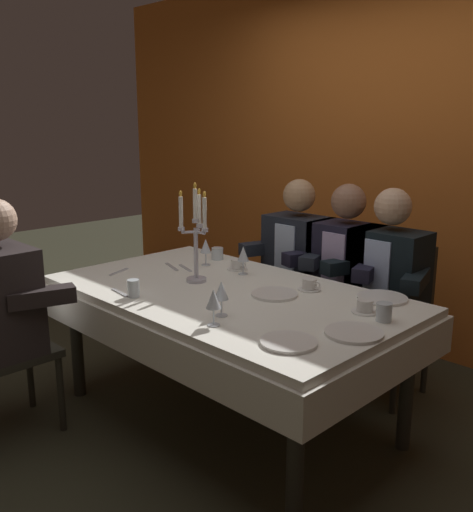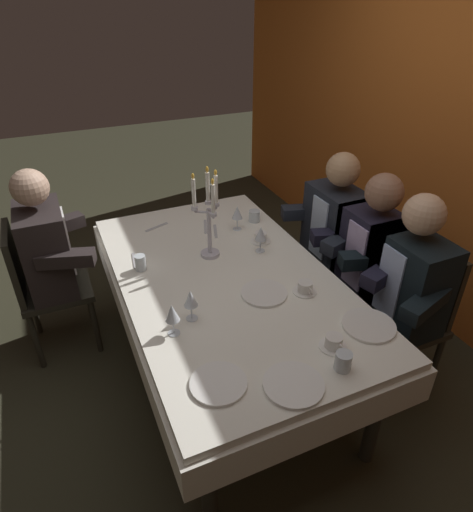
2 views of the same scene
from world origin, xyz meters
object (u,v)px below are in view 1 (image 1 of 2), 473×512
(candelabra, at_px, (195,239))
(dinner_plate_1, at_px, (354,333))
(wine_glass_1, at_px, (221,292))
(seated_diner_3, at_px, (389,275))
(dinner_plate_0, at_px, (382,298))
(water_tumbler_2, at_px, (217,254))
(coffee_cup_2, at_px, (365,307))
(wine_glass_2, at_px, (206,247))
(dinner_plate_3, at_px, (275,294))
(dinner_plate_2, at_px, (289,342))
(wine_glass_0, at_px, (243,255))
(coffee_cup_1, at_px, (237,265))
(seated_diner_2, at_px, (346,266))
(seated_diner_0, at_px, (2,298))
(wine_glass_3, at_px, (213,300))
(dining_table, at_px, (226,312))
(water_tumbler_1, at_px, (133,288))
(seated_diner_1, at_px, (298,256))
(coffee_cup_0, at_px, (310,285))

(candelabra, xyz_separation_m, dinner_plate_1, (1.06, -0.05, -0.23))
(wine_glass_1, height_order, seated_diner_3, seated_diner_3)
(dinner_plate_0, distance_m, seated_diner_3, 0.49)
(candelabra, relative_size, water_tumbler_2, 7.24)
(water_tumbler_2, distance_m, coffee_cup_2, 1.25)
(dinner_plate_1, height_order, wine_glass_2, wine_glass_2)
(seated_diner_3, bearing_deg, dinner_plate_3, -104.67)
(dinner_plate_2, height_order, wine_glass_0, wine_glass_0)
(coffee_cup_1, height_order, seated_diner_2, seated_diner_2)
(coffee_cup_1, bearing_deg, seated_diner_0, -110.01)
(seated_diner_0, bearing_deg, dinner_plate_1, 28.54)
(wine_glass_3, relative_size, coffee_cup_1, 1.24)
(dinner_plate_1, height_order, wine_glass_0, wine_glass_0)
(dining_table, distance_m, water_tumbler_1, 0.51)
(water_tumbler_1, bearing_deg, seated_diner_3, 62.02)
(coffee_cup_1, height_order, seated_diner_0, seated_diner_0)
(dinner_plate_2, height_order, seated_diner_1, seated_diner_1)
(coffee_cup_1, xyz_separation_m, seated_diner_2, (0.40, 0.54, -0.03))
(coffee_cup_2, distance_m, seated_diner_2, 0.87)
(water_tumbler_1, xyz_separation_m, seated_diner_3, (0.69, 1.29, -0.05))
(dinner_plate_0, bearing_deg, dining_table, -145.64)
(dinner_plate_0, height_order, wine_glass_0, wine_glass_0)
(dinner_plate_1, distance_m, water_tumbler_2, 1.43)
(candelabra, relative_size, dinner_plate_0, 2.20)
(dinner_plate_3, height_order, wine_glass_3, wine_glass_3)
(dinner_plate_1, distance_m, seated_diner_3, 1.02)
(wine_glass_0, xyz_separation_m, seated_diner_3, (0.60, 0.60, -0.12))
(water_tumbler_1, distance_m, water_tumbler_2, 0.88)
(seated_diner_0, bearing_deg, seated_diner_1, 75.08)
(coffee_cup_0, height_order, seated_diner_0, seated_diner_0)
(wine_glass_0, bearing_deg, seated_diner_1, 97.27)
(wine_glass_3, relative_size, seated_diner_0, 0.13)
(dinner_plate_3, bearing_deg, wine_glass_0, 156.22)
(coffee_cup_1, bearing_deg, water_tumbler_1, -89.20)
(wine_glass_3, bearing_deg, water_tumbler_1, -178.90)
(dining_table, bearing_deg, wine_glass_0, 119.19)
(dinner_plate_2, distance_m, wine_glass_0, 1.06)
(dinner_plate_2, bearing_deg, seated_diner_0, -158.17)
(wine_glass_1, relative_size, seated_diner_2, 0.13)
(wine_glass_0, distance_m, seated_diner_3, 0.85)
(dinner_plate_3, bearing_deg, dinner_plate_2, -43.49)
(coffee_cup_0, relative_size, seated_diner_3, 0.11)
(dinner_plate_2, distance_m, coffee_cup_0, 0.75)
(coffee_cup_1, bearing_deg, water_tumbler_2, 162.33)
(candelabra, distance_m, wine_glass_1, 0.59)
(dinner_plate_3, height_order, seated_diner_2, seated_diner_2)
(wine_glass_2, relative_size, seated_diner_1, 0.13)
(dinner_plate_0, xyz_separation_m, dinner_plate_2, (0.04, -0.77, 0.00))
(dinner_plate_2, bearing_deg, wine_glass_2, 152.78)
(water_tumbler_2, bearing_deg, coffee_cup_1, -17.67)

